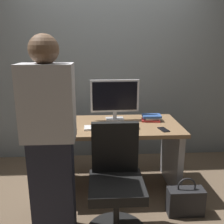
% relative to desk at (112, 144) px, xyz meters
% --- Properties ---
extents(ground_plane, '(9.00, 9.00, 0.00)m').
position_rel_desk_xyz_m(ground_plane, '(0.00, 0.00, -0.51)').
color(ground_plane, brown).
extents(wall_back, '(6.40, 0.10, 3.00)m').
position_rel_desk_xyz_m(wall_back, '(0.00, 0.88, 0.99)').
color(wall_back, gray).
rests_on(wall_back, ground).
extents(desk, '(1.46, 0.74, 0.74)m').
position_rel_desk_xyz_m(desk, '(0.00, 0.00, 0.00)').
color(desk, '#93704C').
rests_on(desk, ground).
extents(office_chair, '(0.52, 0.52, 0.94)m').
position_rel_desk_xyz_m(office_chair, '(-0.01, -0.71, -0.08)').
color(office_chair, black).
rests_on(office_chair, ground).
extents(person_at_desk, '(0.40, 0.24, 1.64)m').
position_rel_desk_xyz_m(person_at_desk, '(-0.52, -0.70, 0.33)').
color(person_at_desk, '#262838').
rests_on(person_at_desk, ground).
extents(monitor, '(0.54, 0.15, 0.46)m').
position_rel_desk_xyz_m(monitor, '(0.04, 0.17, 0.48)').
color(monitor, silver).
rests_on(monitor, desk).
extents(keyboard, '(0.43, 0.14, 0.02)m').
position_rel_desk_xyz_m(keyboard, '(-0.07, -0.13, 0.24)').
color(keyboard, white).
rests_on(keyboard, desk).
extents(mouse, '(0.06, 0.10, 0.03)m').
position_rel_desk_xyz_m(mouse, '(0.24, -0.15, 0.24)').
color(mouse, white).
rests_on(mouse, desk).
extents(cup_near_keyboard, '(0.08, 0.08, 0.10)m').
position_rel_desk_xyz_m(cup_near_keyboard, '(-0.44, -0.13, 0.28)').
color(cup_near_keyboard, '#3372B2').
rests_on(cup_near_keyboard, desk).
extents(book_stack, '(0.22, 0.17, 0.07)m').
position_rel_desk_xyz_m(book_stack, '(0.45, 0.10, 0.26)').
color(book_stack, red).
rests_on(book_stack, desk).
extents(cell_phone, '(0.10, 0.16, 0.01)m').
position_rel_desk_xyz_m(cell_phone, '(0.51, -0.21, 0.23)').
color(cell_phone, black).
rests_on(cell_phone, desk).
extents(handbag, '(0.34, 0.14, 0.38)m').
position_rel_desk_xyz_m(handbag, '(0.67, -0.53, -0.37)').
color(handbag, '#262628').
rests_on(handbag, ground).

